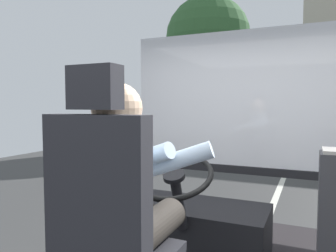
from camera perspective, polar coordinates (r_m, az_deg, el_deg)
ground at (r=10.69m, az=20.74°, el=-6.27°), size 18.00×44.00×0.06m
driver_seat at (r=1.56m, az=-10.05°, el=-19.12°), size 0.48×0.48×1.34m
bus_driver at (r=1.59m, az=-7.57°, el=-11.08°), size 0.76×0.56×0.80m
steering_console at (r=2.65m, az=4.86°, el=-17.51°), size 1.10×0.97×0.84m
windshield_panel at (r=3.40m, az=14.06°, el=1.31°), size 2.50×0.08×1.48m
street_tree at (r=13.73m, az=7.08°, el=15.01°), size 3.44×3.44×6.22m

